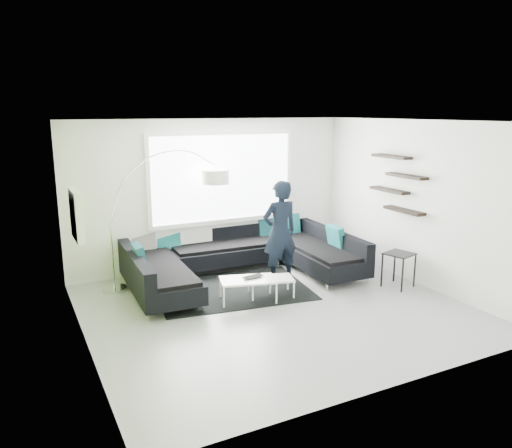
{
  "coord_description": "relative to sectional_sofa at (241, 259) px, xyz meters",
  "views": [
    {
      "loc": [
        -3.47,
        -6.21,
        2.95
      ],
      "look_at": [
        0.12,
        0.9,
        1.13
      ],
      "focal_mm": 35.0,
      "sensor_mm": 36.0,
      "label": 1
    }
  ],
  "objects": [
    {
      "name": "arc_lamp",
      "position": [
        -2.14,
        0.45,
        0.77
      ],
      "size": [
        2.15,
        0.66,
        2.3
      ],
      "primitive_type": null,
      "rotation": [
        0.0,
        0.0,
        -0.04
      ],
      "color": "silver",
      "rests_on": "ground"
    },
    {
      "name": "side_table",
      "position": [
        2.22,
        -1.55,
        -0.08
      ],
      "size": [
        0.54,
        0.54,
        0.6
      ],
      "primitive_type": "cube",
      "rotation": [
        0.0,
        0.0,
        0.29
      ],
      "color": "black",
      "rests_on": "ground"
    },
    {
      "name": "rug",
      "position": [
        -0.37,
        -0.42,
        -0.37
      ],
      "size": [
        2.72,
        2.14,
        0.01
      ],
      "primitive_type": "cube",
      "rotation": [
        0.0,
        0.0,
        -0.14
      ],
      "color": "black",
      "rests_on": "ground"
    },
    {
      "name": "ground",
      "position": [
        -0.11,
        -1.46,
        -0.38
      ],
      "size": [
        5.5,
        5.5,
        0.0
      ],
      "primitive_type": "plane",
      "color": "gray",
      "rests_on": "ground"
    },
    {
      "name": "sectional_sofa",
      "position": [
        0.0,
        0.0,
        0.0
      ],
      "size": [
        4.04,
        2.6,
        0.85
      ],
      "rotation": [
        0.0,
        0.0,
        -0.04
      ],
      "color": "black",
      "rests_on": "ground"
    },
    {
      "name": "room_shell",
      "position": [
        -0.07,
        -1.26,
        1.43
      ],
      "size": [
        5.54,
        5.04,
        2.82
      ],
      "color": "white",
      "rests_on": "ground"
    },
    {
      "name": "laptop",
      "position": [
        -0.25,
        -1.02,
        0.0
      ],
      "size": [
        0.42,
        0.33,
        0.03
      ],
      "primitive_type": "imported",
      "rotation": [
        0.0,
        0.0,
        0.15
      ],
      "color": "black",
      "rests_on": "coffee_table"
    },
    {
      "name": "coffee_table",
      "position": [
        -0.14,
        -0.98,
        -0.19
      ],
      "size": [
        1.25,
        0.93,
        0.36
      ],
      "primitive_type": "cube",
      "rotation": [
        0.0,
        0.0,
        -0.28
      ],
      "color": "white",
      "rests_on": "ground"
    },
    {
      "name": "person",
      "position": [
        0.54,
        -0.41,
        0.52
      ],
      "size": [
        0.67,
        0.45,
        1.79
      ],
      "primitive_type": "imported",
      "rotation": [
        0.0,
        0.0,
        3.16
      ],
      "color": "black",
      "rests_on": "ground"
    }
  ]
}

